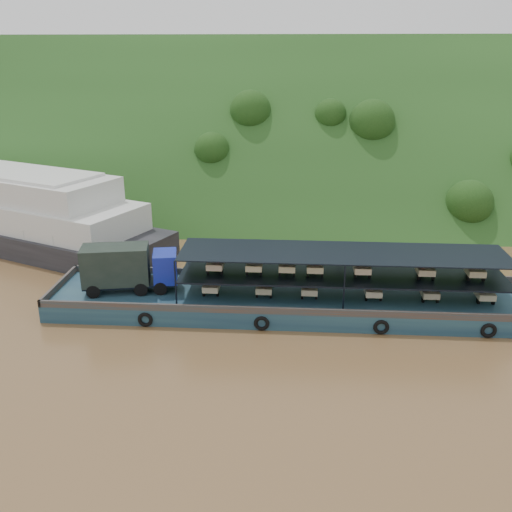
{
  "coord_description": "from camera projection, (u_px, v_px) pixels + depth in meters",
  "views": [
    {
      "loc": [
        0.88,
        -37.65,
        17.92
      ],
      "look_at": [
        -2.0,
        3.0,
        3.2
      ],
      "focal_mm": 40.0,
      "sensor_mm": 36.0,
      "label": 1
    }
  ],
  "objects": [
    {
      "name": "ground",
      "position": [
        280.0,
        312.0,
        41.47
      ],
      "size": [
        160.0,
        160.0,
        0.0
      ],
      "primitive_type": "plane",
      "color": "brown",
      "rests_on": "ground"
    },
    {
      "name": "cargo_barge",
      "position": [
        278.0,
        295.0,
        41.53
      ],
      "size": [
        35.0,
        7.18,
        4.66
      ],
      "color": "#12283F",
      "rests_on": "ground"
    },
    {
      "name": "passenger_ferry",
      "position": [
        5.0,
        209.0,
        56.52
      ],
      "size": [
        36.1,
        22.44,
        7.2
      ],
      "rotation": [
        0.0,
        0.0,
        -0.41
      ],
      "color": "black",
      "rests_on": "ground"
    },
    {
      "name": "hillside",
      "position": [
        289.0,
        195.0,
        75.24
      ],
      "size": [
        140.0,
        39.6,
        39.6
      ],
      "primitive_type": "cube",
      "rotation": [
        0.79,
        0.0,
        0.0
      ],
      "color": "#193714",
      "rests_on": "ground"
    }
  ]
}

